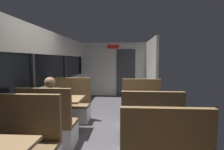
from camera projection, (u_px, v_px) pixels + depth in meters
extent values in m
cube|color=#423F44|center=(102.00, 136.00, 3.77)|extent=(3.30, 9.20, 0.02)
cube|color=beige|center=(33.00, 112.00, 3.82)|extent=(0.08, 8.40, 0.95)
cube|color=beige|center=(31.00, 39.00, 3.69)|extent=(0.08, 8.40, 0.60)
cube|color=black|center=(31.00, 72.00, 3.75)|extent=(0.03, 8.40, 0.75)
cube|color=#2D2D30|center=(33.00, 72.00, 3.74)|extent=(0.06, 0.08, 0.75)
cube|color=#2D2D30|center=(65.00, 67.00, 5.83)|extent=(0.06, 0.08, 0.75)
cube|color=#2D2D30|center=(81.00, 65.00, 7.92)|extent=(0.06, 0.08, 0.75)
cube|color=beige|center=(113.00, 69.00, 7.84)|extent=(2.90, 0.08, 2.30)
cube|color=#333338|center=(126.00, 73.00, 7.77)|extent=(0.80, 0.04, 2.00)
cube|color=red|center=(113.00, 47.00, 7.70)|extent=(0.50, 0.03, 0.16)
cube|color=beige|center=(151.00, 71.00, 6.56)|extent=(0.08, 2.40, 2.30)
cube|color=brown|center=(20.00, 148.00, 2.37)|extent=(0.95, 0.50, 0.06)
cube|color=brown|center=(28.00, 117.00, 2.54)|extent=(0.95, 0.08, 0.65)
cylinder|color=#9E9EA3|center=(62.00, 116.00, 3.96)|extent=(0.10, 0.10, 0.70)
cube|color=olive|center=(61.00, 99.00, 3.92)|extent=(0.90, 0.70, 0.04)
cube|color=silver|center=(50.00, 135.00, 3.31)|extent=(0.95, 0.50, 0.39)
cube|color=brown|center=(49.00, 123.00, 3.29)|extent=(0.95, 0.50, 0.06)
cube|color=brown|center=(44.00, 107.00, 3.05)|extent=(0.95, 0.08, 0.65)
cube|color=silver|center=(71.00, 114.00, 4.63)|extent=(0.95, 0.50, 0.39)
cube|color=brown|center=(71.00, 105.00, 4.61)|extent=(0.95, 0.50, 0.06)
cube|color=brown|center=(73.00, 90.00, 4.78)|extent=(0.95, 0.08, 0.65)
cube|color=brown|center=(167.00, 139.00, 1.83)|extent=(0.95, 0.08, 0.65)
cylinder|color=#9E9EA3|center=(145.00, 120.00, 3.64)|extent=(0.10, 0.10, 0.70)
cube|color=olive|center=(145.00, 102.00, 3.61)|extent=(0.90, 0.70, 0.04)
cube|color=silver|center=(150.00, 143.00, 3.00)|extent=(0.95, 0.50, 0.39)
cube|color=brown|center=(150.00, 130.00, 2.98)|extent=(0.95, 0.50, 0.06)
cube|color=brown|center=(152.00, 113.00, 2.74)|extent=(0.95, 0.08, 0.65)
cube|color=silver|center=(142.00, 117.00, 4.31)|extent=(0.95, 0.50, 0.39)
cube|color=brown|center=(142.00, 108.00, 4.29)|extent=(0.95, 0.50, 0.06)
cube|color=brown|center=(141.00, 92.00, 4.47)|extent=(0.95, 0.08, 0.65)
cube|color=#26262D|center=(50.00, 133.00, 3.31)|extent=(0.30, 0.36, 0.45)
cube|color=#59724C|center=(50.00, 105.00, 3.32)|extent=(0.34, 0.22, 0.60)
sphere|color=#8C664C|center=(50.00, 82.00, 3.30)|extent=(0.20, 0.20, 0.20)
cylinder|color=#59724C|center=(44.00, 101.00, 3.50)|extent=(0.07, 0.28, 0.07)
cylinder|color=#59724C|center=(64.00, 102.00, 3.48)|extent=(0.07, 0.28, 0.07)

